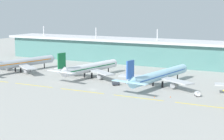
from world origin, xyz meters
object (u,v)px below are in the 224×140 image
object	(u,v)px
pushback_tug	(116,84)
safety_cone_nose_front	(170,97)
baggage_cart	(198,94)
airliner_near_middle	(89,68)
airliner_far_middle	(159,76)
airliner_nearest	(19,63)
safety_cone_left_wingtip	(154,97)

from	to	relation	value
pushback_tug	safety_cone_nose_front	world-z (taller)	pushback_tug
baggage_cart	safety_cone_nose_front	size ratio (longest dim) A/B	5.66
airliner_near_middle	airliner_far_middle	xyz separation A→B (m)	(50.87, -5.28, 0.01)
airliner_nearest	safety_cone_left_wingtip	distance (m)	118.30
airliner_far_middle	airliner_near_middle	bearing A→B (deg)	174.07
airliner_nearest	safety_cone_left_wingtip	world-z (taller)	airliner_nearest
airliner_near_middle	airliner_far_middle	world-z (taller)	same
airliner_far_middle	baggage_cart	world-z (taller)	airliner_far_middle
airliner_nearest	pushback_tug	size ratio (longest dim) A/B	13.97
safety_cone_left_wingtip	airliner_nearest	bearing A→B (deg)	166.17
airliner_nearest	airliner_near_middle	distance (m)	56.15
safety_cone_nose_front	airliner_far_middle	bearing A→B (deg)	123.03
baggage_cart	airliner_nearest	bearing A→B (deg)	173.35
airliner_nearest	safety_cone_nose_front	world-z (taller)	airliner_nearest
airliner_nearest	safety_cone_left_wingtip	xyz separation A→B (m)	(114.71, -28.24, -6.10)
airliner_far_middle	pushback_tug	bearing A→B (deg)	-158.53
pushback_tug	safety_cone_nose_front	distance (m)	41.44
safety_cone_nose_front	safety_cone_left_wingtip	bearing A→B (deg)	-151.27
airliner_far_middle	pushback_tug	distance (m)	26.07
pushback_tug	safety_cone_nose_front	size ratio (longest dim) A/B	6.92
airliner_nearest	airliner_far_middle	xyz separation A→B (m)	(106.84, -0.79, 0.00)
airliner_nearest	airliner_near_middle	size ratio (longest dim) A/B	1.11
airliner_nearest	airliner_near_middle	world-z (taller)	same
airliner_far_middle	safety_cone_nose_front	size ratio (longest dim) A/B	101.49
pushback_tug	baggage_cart	size ratio (longest dim) A/B	1.22
baggage_cart	safety_cone_left_wingtip	distance (m)	23.01
safety_cone_left_wingtip	airliner_near_middle	bearing A→B (deg)	150.87
safety_cone_nose_front	baggage_cart	bearing A→B (deg)	35.96
airliner_near_middle	pushback_tug	distance (m)	31.27
airliner_near_middle	pushback_tug	xyz separation A→B (m)	(27.12, -14.62, -5.35)
airliner_far_middle	airliner_nearest	bearing A→B (deg)	179.57
pushback_tug	baggage_cart	bearing A→B (deg)	-6.15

